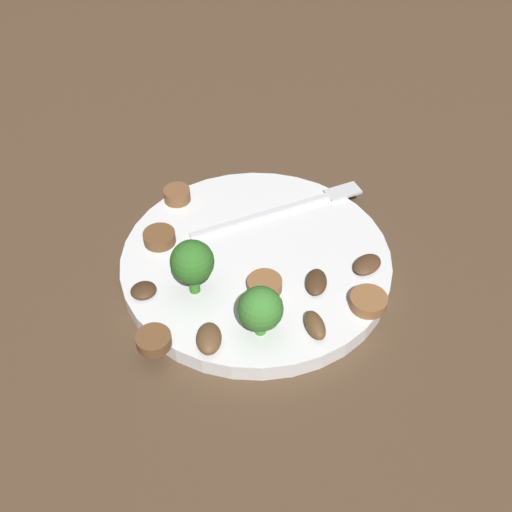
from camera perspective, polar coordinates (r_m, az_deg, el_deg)
The scene contains 15 objects.
ground_plane at distance 0.59m, azimuth 0.00°, elevation -1.13°, with size 1.40×1.40×0.00m, color #4C3826.
plate at distance 0.58m, azimuth 0.00°, elevation -0.57°, with size 0.24×0.24×0.02m, color white.
fork at distance 0.63m, azimuth 3.10°, elevation 4.40°, with size 0.17×0.08×0.00m.
broccoli_floret_0 at distance 0.50m, azimuth 0.67°, elevation -4.77°, with size 0.04×0.04×0.05m.
broccoli_floret_1 at distance 0.53m, azimuth -5.71°, elevation -0.58°, with size 0.04×0.04×0.05m.
sausage_slice_0 at distance 0.59m, azimuth -8.61°, elevation 1.65°, with size 0.03×0.03×0.01m, color brown.
sausage_slice_1 at distance 0.64m, azimuth -7.06°, elevation 5.44°, with size 0.03×0.03×0.01m, color brown.
sausage_slice_2 at distance 0.51m, azimuth -9.11°, elevation -7.43°, with size 0.03×0.03×0.01m, color brown.
sausage_slice_3 at distance 0.54m, azimuth 9.99°, elevation -4.02°, with size 0.03×0.03×0.01m, color brown.
sausage_slice_4 at distance 0.55m, azimuth 0.77°, elevation -2.59°, with size 0.03×0.03×0.01m, color brown.
mushroom_0 at distance 0.51m, azimuth -4.22°, elevation -7.35°, with size 0.03×0.02×0.01m, color brown.
mushroom_1 at distance 0.52m, azimuth 5.29°, elevation -6.16°, with size 0.03×0.01×0.01m, color brown.
mushroom_2 at distance 0.57m, azimuth 9.88°, elevation -0.75°, with size 0.03×0.02×0.01m, color #4C331E.
mushroom_3 at distance 0.55m, azimuth -10.00°, elevation -3.04°, with size 0.02×0.02×0.01m, color #422B19.
mushroom_4 at distance 0.55m, azimuth 5.40°, elevation -2.33°, with size 0.03×0.02×0.01m, color #422B19.
Camera 1 is at (-0.02, -0.41, 0.43)m, focal length 44.85 mm.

